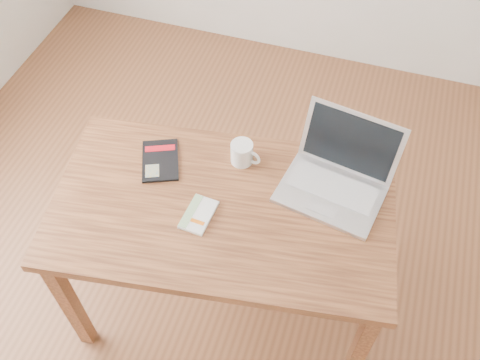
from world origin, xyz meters
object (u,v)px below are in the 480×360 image
(white_guidebook, at_px, (199,215))
(coffee_mug, at_px, (243,153))
(laptop, at_px, (337,176))
(black_guidebook, at_px, (160,160))
(desk, at_px, (223,219))

(white_guidebook, relative_size, coffee_mug, 1.31)
(white_guidebook, distance_m, laptop, 0.54)
(coffee_mug, bearing_deg, white_guidebook, -91.11)
(white_guidebook, xyz_separation_m, laptop, (0.45, 0.29, 0.05))
(white_guidebook, relative_size, black_guidebook, 0.66)
(white_guidebook, distance_m, coffee_mug, 0.31)
(white_guidebook, bearing_deg, coffee_mug, 80.42)
(laptop, height_order, coffee_mug, laptop)
(black_guidebook, bearing_deg, desk, -46.18)
(desk, bearing_deg, black_guidebook, 148.89)
(desk, height_order, coffee_mug, coffee_mug)
(laptop, distance_m, coffee_mug, 0.37)
(black_guidebook, bearing_deg, coffee_mug, -5.25)
(desk, height_order, black_guidebook, black_guidebook)
(black_guidebook, relative_size, laptop, 0.58)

